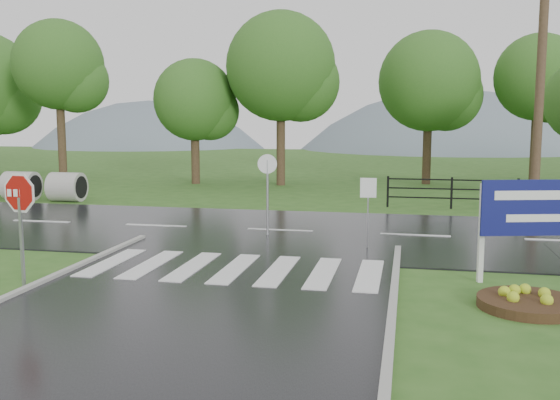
# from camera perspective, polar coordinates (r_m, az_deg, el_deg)

# --- Properties ---
(ground) EXTENTS (120.00, 120.00, 0.00)m
(ground) POSITION_cam_1_polar(r_m,az_deg,el_deg) (9.62, -12.52, -13.40)
(ground) COLOR #315D1F
(ground) RESTS_ON ground
(main_road) EXTENTS (90.00, 8.00, 0.04)m
(main_road) POSITION_cam_1_polar(r_m,az_deg,el_deg) (18.87, 0.00, -2.90)
(main_road) COLOR black
(main_road) RESTS_ON ground
(crosswalk) EXTENTS (6.50, 2.80, 0.02)m
(crosswalk) POSITION_cam_1_polar(r_m,az_deg,el_deg) (14.10, -4.15, -6.24)
(crosswalk) COLOR silver
(crosswalk) RESTS_ON ground
(fence_west) EXTENTS (9.58, 0.08, 1.20)m
(fence_west) POSITION_cam_1_polar(r_m,az_deg,el_deg) (24.65, 20.94, 0.75)
(fence_west) COLOR black
(fence_west) RESTS_ON ground
(hills) EXTENTS (102.00, 48.00, 48.00)m
(hills) POSITION_cam_1_polar(r_m,az_deg,el_deg) (75.59, 11.21, -7.18)
(hills) COLOR slate
(hills) RESTS_ON ground
(treeline) EXTENTS (83.20, 5.20, 10.00)m
(treeline) POSITION_cam_1_polar(r_m,az_deg,el_deg) (32.47, 6.76, 1.41)
(treeline) COLOR #2B5D1D
(treeline) RESTS_ON ground
(stop_sign) EXTENTS (1.08, 0.25, 2.48)m
(stop_sign) POSITION_cam_1_polar(r_m,az_deg,el_deg) (13.44, -22.71, -0.20)
(stop_sign) COLOR #939399
(stop_sign) RESTS_ON ground
(estate_billboard) EXTENTS (2.42, 0.69, 2.18)m
(estate_billboard) POSITION_cam_1_polar(r_m,az_deg,el_deg) (13.68, 22.77, -1.11)
(estate_billboard) COLOR silver
(estate_billboard) RESTS_ON ground
(flower_bed) EXTENTS (1.81, 1.81, 0.36)m
(flower_bed) POSITION_cam_1_polar(r_m,az_deg,el_deg) (12.21, 21.78, -8.58)
(flower_bed) COLOR #332111
(flower_bed) RESTS_ON ground
(reg_sign_small) EXTENTS (0.42, 0.07, 1.88)m
(reg_sign_small) POSITION_cam_1_polar(r_m,az_deg,el_deg) (16.27, 8.06, 0.18)
(reg_sign_small) COLOR #939399
(reg_sign_small) RESTS_ON ground
(reg_sign_round) EXTENTS (0.55, 0.10, 2.39)m
(reg_sign_round) POSITION_cam_1_polar(r_m,az_deg,el_deg) (17.88, -1.16, 1.36)
(reg_sign_round) COLOR #939399
(reg_sign_round) RESTS_ON ground
(utility_pole_east) EXTENTS (1.68, 0.31, 9.41)m
(utility_pole_east) POSITION_cam_1_polar(r_m,az_deg,el_deg) (24.13, 22.71, 10.19)
(utility_pole_east) COLOR #473523
(utility_pole_east) RESTS_ON ground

